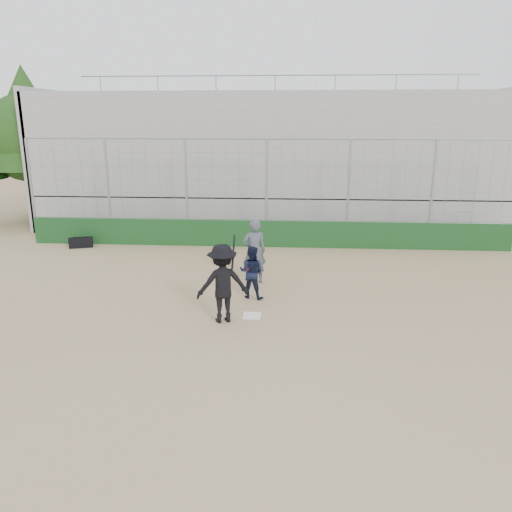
# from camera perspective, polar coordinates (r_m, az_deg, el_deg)

# --- Properties ---
(ground) EXTENTS (90.00, 90.00, 0.00)m
(ground) POSITION_cam_1_polar(r_m,az_deg,el_deg) (12.35, -0.46, -6.88)
(ground) COLOR olive
(ground) RESTS_ON ground
(home_plate) EXTENTS (0.44, 0.44, 0.02)m
(home_plate) POSITION_cam_1_polar(r_m,az_deg,el_deg) (12.34, -0.46, -6.83)
(home_plate) COLOR white
(home_plate) RESTS_ON ground
(backstop) EXTENTS (18.10, 0.25, 4.04)m
(backstop) POSITION_cam_1_polar(r_m,az_deg,el_deg) (18.79, 1.20, 3.95)
(backstop) COLOR #123A16
(backstop) RESTS_ON ground
(bleachers) EXTENTS (20.25, 6.70, 6.98)m
(bleachers) POSITION_cam_1_polar(r_m,az_deg,el_deg) (23.43, 1.84, 11.07)
(bleachers) COLOR gray
(bleachers) RESTS_ON ground
(tree_left) EXTENTS (4.48, 4.48, 7.00)m
(tree_left) POSITION_cam_1_polar(r_m,az_deg,el_deg) (25.36, -24.68, 13.37)
(tree_left) COLOR #372514
(tree_left) RESTS_ON ground
(batter_at_plate) EXTENTS (1.39, 1.07, 2.03)m
(batter_at_plate) POSITION_cam_1_polar(r_m,az_deg,el_deg) (11.77, -3.86, -3.13)
(batter_at_plate) COLOR black
(batter_at_plate) RESTS_ON ground
(catcher_crouched) EXTENTS (0.85, 0.75, 1.00)m
(catcher_crouched) POSITION_cam_1_polar(r_m,az_deg,el_deg) (13.39, -0.53, -2.81)
(catcher_crouched) COLOR black
(catcher_crouched) RESTS_ON ground
(umpire) EXTENTS (0.80, 0.64, 1.72)m
(umpire) POSITION_cam_1_polar(r_m,az_deg,el_deg) (14.54, -0.20, 0.16)
(umpire) COLOR #454B58
(umpire) RESTS_ON ground
(equipment_bag) EXTENTS (0.93, 0.62, 0.41)m
(equipment_bag) POSITION_cam_1_polar(r_m,az_deg,el_deg) (19.94, -19.38, 1.47)
(equipment_bag) COLOR black
(equipment_bag) RESTS_ON ground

